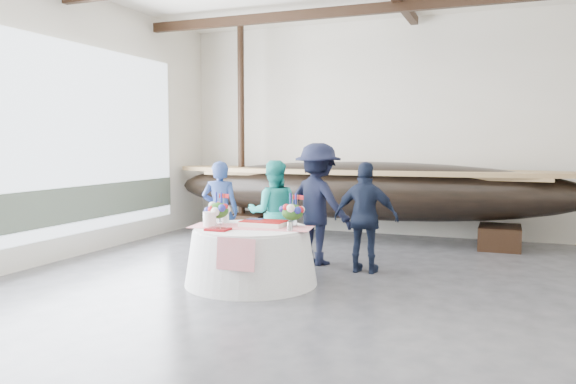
% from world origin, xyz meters
% --- Properties ---
extents(floor, '(10.00, 12.00, 0.01)m').
position_xyz_m(floor, '(0.00, 0.00, 0.00)').
color(floor, '#3D3D42').
rests_on(floor, ground).
extents(wall_back, '(10.00, 0.02, 4.50)m').
position_xyz_m(wall_back, '(0.00, 6.00, 2.25)').
color(wall_back, silver).
rests_on(wall_back, ground).
extents(open_bay, '(0.03, 7.00, 3.20)m').
position_xyz_m(open_bay, '(-4.95, 1.00, 1.83)').
color(open_bay, silver).
rests_on(open_bay, ground).
extents(longboat_display, '(8.35, 1.67, 1.57)m').
position_xyz_m(longboat_display, '(-0.76, 5.07, 1.00)').
color(longboat_display, black).
rests_on(longboat_display, ground).
extents(banquet_table, '(1.82, 1.82, 0.78)m').
position_xyz_m(banquet_table, '(-1.42, 1.10, 0.39)').
color(banquet_table, silver).
rests_on(banquet_table, ground).
extents(tabletop_items, '(1.74, 0.95, 0.40)m').
position_xyz_m(tabletop_items, '(-1.48, 1.22, 0.93)').
color(tabletop_items, red).
rests_on(tabletop_items, banquet_table).
extents(guest_woman_blue, '(0.69, 0.54, 1.64)m').
position_xyz_m(guest_woman_blue, '(-2.52, 2.26, 0.82)').
color(guest_woman_blue, navy).
rests_on(guest_woman_blue, ground).
extents(guest_woman_teal, '(0.99, 0.89, 1.66)m').
position_xyz_m(guest_woman_teal, '(-1.61, 2.33, 0.83)').
color(guest_woman_teal, teal).
rests_on(guest_woman_teal, ground).
extents(guest_man_left, '(1.43, 1.14, 1.93)m').
position_xyz_m(guest_man_left, '(-0.97, 2.64, 0.97)').
color(guest_man_left, black).
rests_on(guest_man_left, ground).
extents(guest_man_right, '(0.98, 0.43, 1.66)m').
position_xyz_m(guest_man_right, '(-0.11, 2.31, 0.83)').
color(guest_man_right, '#141C31').
rests_on(guest_man_right, ground).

